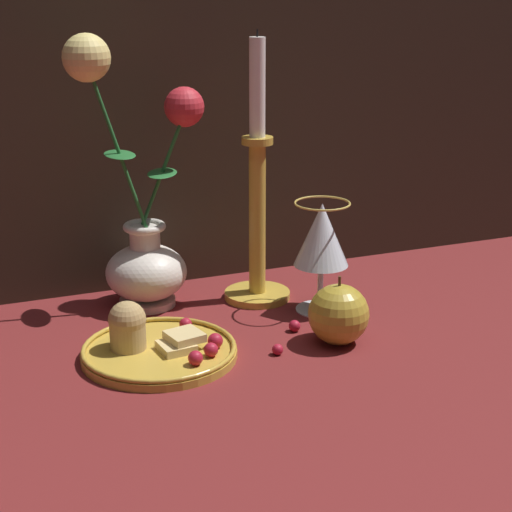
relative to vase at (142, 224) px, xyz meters
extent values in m
plane|color=maroon|center=(0.09, -0.16, -0.12)|extent=(2.40, 2.40, 0.00)
cylinder|color=silver|center=(0.00, 0.00, -0.12)|extent=(0.08, 0.08, 0.01)
ellipsoid|color=silver|center=(0.00, 0.00, -0.07)|extent=(0.11, 0.11, 0.08)
cylinder|color=silver|center=(0.00, 0.00, -0.02)|extent=(0.04, 0.04, 0.04)
torus|color=silver|center=(0.00, 0.00, 0.00)|extent=(0.06, 0.06, 0.01)
cylinder|color=#23662D|center=(-0.03, -0.01, 0.11)|extent=(0.07, 0.02, 0.23)
ellipsoid|color=#23662D|center=(-0.03, 0.00, 0.10)|extent=(0.04, 0.07, 0.00)
sphere|color=#EFD67A|center=(-0.07, -0.01, 0.23)|extent=(0.06, 0.06, 0.06)
cylinder|color=#23662D|center=(0.04, 0.01, 0.08)|extent=(0.07, 0.02, 0.16)
ellipsoid|color=#23662D|center=(0.03, 0.01, 0.07)|extent=(0.07, 0.08, 0.00)
sphere|color=red|center=(0.07, 0.01, 0.16)|extent=(0.06, 0.06, 0.06)
cylinder|color=gold|center=(-0.03, -0.18, -0.12)|extent=(0.19, 0.19, 0.01)
torus|color=gold|center=(-0.03, -0.18, -0.11)|extent=(0.19, 0.19, 0.01)
cylinder|color=tan|center=(-0.06, -0.16, -0.09)|extent=(0.04, 0.04, 0.04)
sphere|color=tan|center=(-0.06, -0.16, -0.07)|extent=(0.05, 0.05, 0.05)
cube|color=#DBBC7A|center=(-0.01, -0.19, -0.11)|extent=(0.04, 0.04, 0.01)
cube|color=#DBBC7A|center=(0.00, -0.18, -0.10)|extent=(0.05, 0.05, 0.01)
sphere|color=#AD192D|center=(0.00, -0.23, -0.10)|extent=(0.02, 0.02, 0.02)
sphere|color=#AD192D|center=(0.02, -0.22, -0.10)|extent=(0.02, 0.02, 0.02)
sphere|color=#AD192D|center=(0.04, -0.20, -0.10)|extent=(0.02, 0.02, 0.02)
sphere|color=#AD192D|center=(0.01, -0.16, -0.10)|extent=(0.02, 0.02, 0.02)
sphere|color=#AD192D|center=(0.02, -0.13, -0.10)|extent=(0.02, 0.02, 0.02)
cylinder|color=silver|center=(0.22, -0.11, -0.12)|extent=(0.07, 0.07, 0.00)
cylinder|color=silver|center=(0.22, -0.11, -0.09)|extent=(0.01, 0.01, 0.06)
cone|color=silver|center=(0.22, -0.11, -0.01)|extent=(0.08, 0.08, 0.09)
cone|color=gold|center=(0.22, -0.11, -0.02)|extent=(0.07, 0.07, 0.06)
torus|color=gold|center=(0.22, -0.11, 0.03)|extent=(0.08, 0.08, 0.00)
cylinder|color=gold|center=(0.16, -0.03, -0.12)|extent=(0.10, 0.10, 0.01)
cylinder|color=gold|center=(0.16, -0.03, 0.00)|extent=(0.02, 0.02, 0.22)
cylinder|color=gold|center=(0.16, -0.03, 0.11)|extent=(0.04, 0.04, 0.01)
cylinder|color=white|center=(0.16, -0.03, 0.18)|extent=(0.02, 0.02, 0.13)
cylinder|color=black|center=(0.16, -0.03, 0.25)|extent=(0.00, 0.00, 0.01)
sphere|color=#B2932D|center=(0.19, -0.22, -0.08)|extent=(0.08, 0.08, 0.08)
cylinder|color=#4C3319|center=(0.19, -0.22, -0.04)|extent=(0.00, 0.00, 0.01)
sphere|color=#AD192D|center=(0.16, -0.16, -0.11)|extent=(0.02, 0.02, 0.02)
sphere|color=#AD192D|center=(0.11, -0.22, -0.11)|extent=(0.01, 0.01, 0.01)
camera|label=1|loc=(-0.28, -1.11, 0.33)|focal=60.00mm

